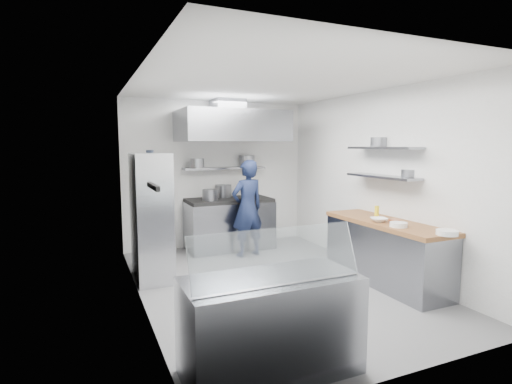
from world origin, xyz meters
name	(u,v)px	position (x,y,z in m)	size (l,w,h in m)	color
floor	(273,284)	(0.00, 0.00, 0.00)	(5.00, 5.00, 0.00)	#5C5C5E
ceiling	(274,82)	(0.00, 0.00, 2.80)	(5.00, 5.00, 0.00)	silver
wall_back	(217,174)	(0.00, 2.50, 1.40)	(3.60, 0.02, 2.80)	white
wall_front	(409,214)	(0.00, -2.50, 1.40)	(3.60, 0.02, 2.80)	white
wall_left	(139,192)	(-1.80, 0.00, 1.40)	(5.00, 0.02, 2.80)	white
wall_right	(377,181)	(1.80, 0.00, 1.40)	(5.00, 0.02, 2.80)	white
gas_range	(229,225)	(0.10, 2.10, 0.45)	(1.60, 0.80, 0.90)	gray
cooktop	(229,200)	(0.10, 2.10, 0.93)	(1.57, 0.78, 0.06)	black
stock_pot_left	(210,195)	(-0.30, 2.00, 1.06)	(0.29, 0.29, 0.20)	slate
stock_pot_mid	(224,191)	(0.08, 2.35, 1.08)	(0.31, 0.31, 0.24)	slate
over_range_shelf	(225,168)	(0.10, 2.34, 1.52)	(1.60, 0.30, 0.04)	gray
shelf_pot_a	(197,163)	(-0.48, 2.19, 1.63)	(0.25, 0.25, 0.18)	slate
shelf_pot_b	(247,161)	(0.57, 2.34, 1.65)	(0.30, 0.30, 0.22)	slate
extractor_hood	(232,126)	(0.10, 1.93, 2.30)	(1.90, 1.15, 0.55)	gray
hood_duct	(227,106)	(0.10, 2.15, 2.68)	(0.55, 0.55, 0.24)	slate
red_firebox	(152,175)	(-1.25, 2.44, 1.42)	(0.22, 0.10, 0.26)	red
chef	(247,208)	(0.22, 1.49, 0.85)	(0.62, 0.41, 1.71)	#111934
wire_rack	(151,217)	(-1.53, 0.90, 0.93)	(0.50, 0.90, 1.85)	silver
rack_bin_a	(149,223)	(-1.53, 1.09, 0.80)	(0.17, 0.22, 0.20)	white
rack_bin_b	(144,187)	(-1.53, 1.50, 1.30)	(0.15, 0.19, 0.17)	yellow
rack_jar	(150,156)	(-1.48, 1.16, 1.80)	(0.11, 0.11, 0.18)	black
knife_strip	(153,187)	(-1.78, -0.90, 1.55)	(0.04, 0.55, 0.05)	black
prep_counter_base	(385,254)	(1.48, -0.60, 0.42)	(0.62, 2.00, 0.84)	gray
prep_counter_top	(386,223)	(1.48, -0.60, 0.87)	(0.65, 2.04, 0.06)	brown
plate_stack_a	(447,233)	(1.52, -1.59, 0.93)	(0.25, 0.25, 0.06)	white
plate_stack_b	(399,225)	(1.34, -0.99, 0.93)	(0.23, 0.23, 0.06)	white
copper_pan	(395,221)	(1.45, -0.79, 0.93)	(0.16, 0.16, 0.06)	#D9743D
squeeze_bottle	(377,212)	(1.50, -0.38, 0.99)	(0.06, 0.06, 0.18)	yellow
mixing_bowl	(379,220)	(1.33, -0.61, 0.93)	(0.23, 0.23, 0.06)	white
wall_shelf_lower	(382,177)	(1.64, -0.30, 1.50)	(0.30, 1.30, 0.04)	gray
wall_shelf_upper	(383,148)	(1.64, -0.30, 1.92)	(0.30, 1.30, 0.04)	gray
shelf_pot_c	(409,173)	(1.80, -0.66, 1.57)	(0.21, 0.21, 0.10)	slate
shelf_pot_d	(379,142)	(1.75, -0.08, 2.01)	(0.25, 0.25, 0.14)	slate
display_case	(271,325)	(-1.00, -2.00, 0.42)	(1.50, 0.70, 0.85)	gray
display_glass	(277,256)	(-1.00, -2.12, 1.07)	(1.47, 0.02, 0.45)	silver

